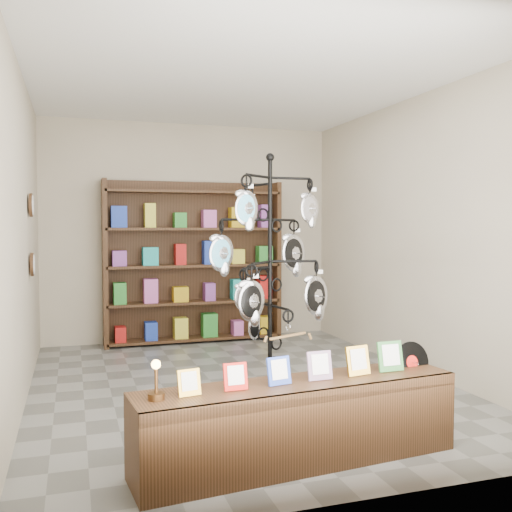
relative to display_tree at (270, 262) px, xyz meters
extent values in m
plane|color=slate|center=(-0.04, 0.74, -1.28)|extent=(5.00, 5.00, 0.00)
plane|color=#B7AD94|center=(-0.04, 3.24, 0.22)|extent=(4.00, 0.00, 4.00)
plane|color=#B7AD94|center=(-0.04, -1.76, 0.22)|extent=(4.00, 0.00, 4.00)
plane|color=#B7AD94|center=(-2.04, 0.74, 0.22)|extent=(0.00, 5.00, 5.00)
plane|color=#B7AD94|center=(1.96, 0.74, 0.22)|extent=(0.00, 5.00, 5.00)
plane|color=white|center=(-0.04, 0.74, 1.72)|extent=(5.00, 5.00, 0.00)
cylinder|color=black|center=(0.00, 0.00, -1.26)|extent=(0.58, 0.58, 0.03)
cylinder|color=black|center=(0.00, 0.00, -0.20)|extent=(0.05, 0.05, 2.16)
sphere|color=black|center=(0.00, 0.00, 0.90)|extent=(0.07, 0.07, 0.07)
ellipsoid|color=silver|center=(-0.08, 0.21, -0.60)|extent=(0.12, 0.07, 0.23)
cube|color=#A97E46|center=(0.05, -0.30, -0.59)|extent=(0.38, 0.19, 0.04)
cube|color=black|center=(-0.20, -1.16, -1.00)|extent=(2.27, 0.68, 0.55)
cube|color=gold|center=(-0.96, -1.23, -0.65)|extent=(0.15, 0.07, 0.16)
cube|color=red|center=(-0.65, -1.20, -0.64)|extent=(0.16, 0.07, 0.17)
cube|color=#263FA5|center=(-0.35, -1.17, -0.64)|extent=(0.17, 0.07, 0.18)
cube|color=#E54C33|center=(-0.04, -1.14, -0.63)|extent=(0.18, 0.07, 0.19)
cube|color=gold|center=(0.26, -1.11, -0.63)|extent=(0.19, 0.08, 0.20)
cube|color=#337233|center=(0.53, -1.09, -0.62)|extent=(0.20, 0.08, 0.21)
cylinder|color=black|center=(0.76, -1.01, -0.70)|extent=(0.31, 0.10, 0.30)
cylinder|color=red|center=(0.76, -1.02, -0.70)|extent=(0.10, 0.04, 0.10)
cylinder|color=#4B2E15|center=(-1.16, -1.25, -0.71)|extent=(0.10, 0.10, 0.04)
cylinder|color=#4B2E15|center=(-1.16, -1.25, -0.62)|extent=(0.02, 0.02, 0.14)
sphere|color=#FFBF59|center=(-1.16, -1.25, -0.51)|extent=(0.06, 0.06, 0.06)
cube|color=black|center=(-0.04, 3.18, -0.18)|extent=(2.40, 0.04, 2.20)
cube|color=black|center=(-1.22, 3.02, -0.18)|extent=(0.06, 0.36, 2.20)
cube|color=black|center=(1.14, 3.02, -0.18)|extent=(0.06, 0.36, 2.20)
cube|color=black|center=(-0.04, 3.02, -1.23)|extent=(2.36, 0.36, 0.04)
cube|color=black|center=(-0.04, 3.02, -0.73)|extent=(2.36, 0.36, 0.03)
cube|color=black|center=(-0.04, 3.02, -0.23)|extent=(2.36, 0.36, 0.04)
cube|color=black|center=(-0.04, 3.02, 0.27)|extent=(2.36, 0.36, 0.04)
cube|color=black|center=(-0.04, 3.02, 0.77)|extent=(2.36, 0.36, 0.04)
cylinder|color=black|center=(-2.01, 1.54, 0.52)|extent=(0.03, 0.24, 0.24)
cylinder|color=black|center=(-2.01, 1.54, -0.08)|extent=(0.03, 0.24, 0.24)
camera|label=1|loc=(-1.62, -4.63, 0.31)|focal=40.00mm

